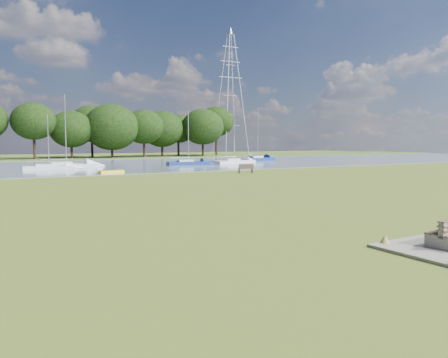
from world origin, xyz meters
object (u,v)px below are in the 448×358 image
sailboat_0 (257,158)px  sailboat_5 (48,166)px  sailboat_3 (66,164)px  riverbank_bench (246,168)px  pylon (230,76)px  sailboat_7 (234,161)px  kayak (111,172)px  sailboat_1 (188,162)px

sailboat_0 → sailboat_5: size_ratio=1.41×
sailboat_3 → riverbank_bench: bearing=-48.8°
sailboat_3 → pylon: bearing=40.0°
sailboat_5 → sailboat_7: 27.35m
kayak → sailboat_3: size_ratio=0.30×
pylon → sailboat_3: size_ratio=3.28×
riverbank_bench → kayak: riverbank_bench is taller
sailboat_5 → riverbank_bench: bearing=-37.1°
riverbank_bench → sailboat_5: 24.32m
sailboat_0 → sailboat_3: sailboat_3 is taller
riverbank_bench → sailboat_5: sailboat_5 is taller
sailboat_1 → sailboat_5: size_ratio=1.20×
sailboat_3 → sailboat_7: (24.80, -1.13, -0.01)m
kayak → sailboat_1: bearing=22.2°
kayak → sailboat_5: bearing=101.0°
kayak → sailboat_0: (31.07, 17.30, 0.38)m
riverbank_bench → sailboat_1: size_ratio=0.22×
sailboat_1 → sailboat_3: bearing=-179.6°
sailboat_1 → pylon: bearing=57.8°
riverbank_bench → sailboat_1: 17.67m
pylon → sailboat_5: size_ratio=4.70×
sailboat_5 → sailboat_7: size_ratio=0.73×
kayak → sailboat_0: bearing=14.5°
sailboat_0 → sailboat_3: size_ratio=0.99×
pylon → sailboat_0: size_ratio=3.32×
pylon → riverbank_bench: bearing=-119.8°
sailboat_3 → sailboat_5: (-2.51, -2.61, -0.07)m
riverbank_bench → sailboat_1: (1.60, 17.60, 0.00)m
sailboat_1 → sailboat_3: 16.68m
sailboat_7 → pylon: bearing=49.9°
sailboat_0 → sailboat_3: bearing=177.0°
sailboat_0 → sailboat_1: sailboat_0 is taller
kayak → sailboat_7: bearing=12.4°
sailboat_1 → sailboat_3: size_ratio=0.84×
sailboat_0 → sailboat_1: 18.05m
riverbank_bench → kayak: (-12.68, 6.90, -0.32)m
sailboat_7 → sailboat_1: bearing=176.0°
pylon → sailboat_1: size_ratio=3.92×
sailboat_7 → kayak: bearing=-162.4°
sailboat_3 → sailboat_7: 24.82m
pylon → sailboat_7: pylon is taller
sailboat_1 → sailboat_7: (8.23, 0.79, -0.01)m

